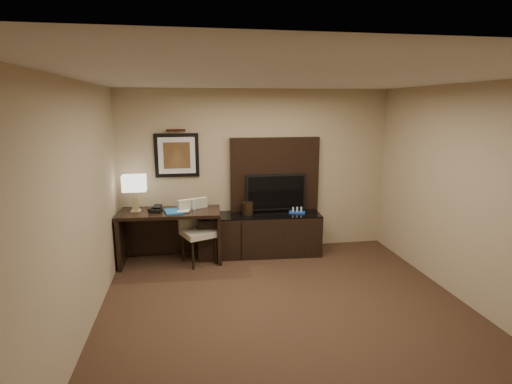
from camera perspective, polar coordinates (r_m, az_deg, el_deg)
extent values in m
cube|color=#372319|center=(4.82, 5.33, -18.12)|extent=(4.50, 5.00, 0.01)
cube|color=silver|center=(4.17, 6.09, 15.89)|extent=(4.50, 5.00, 0.01)
cube|color=tan|center=(6.70, 0.07, 2.96)|extent=(4.50, 0.01, 2.70)
cube|color=tan|center=(2.17, 24.29, -18.83)|extent=(4.50, 0.01, 2.70)
cube|color=tan|center=(4.31, -24.63, -3.41)|extent=(0.01, 5.00, 2.70)
cube|color=tan|center=(5.35, 29.65, -1.04)|extent=(0.01, 5.00, 2.70)
cube|color=black|center=(6.45, -12.11, -6.25)|extent=(1.59, 0.76, 0.83)
cube|color=black|center=(6.65, 0.48, -6.04)|extent=(2.03, 0.69, 0.69)
cube|color=black|center=(6.71, 2.68, 2.27)|extent=(1.50, 0.12, 1.30)
cube|color=black|center=(6.66, 2.84, 0.01)|extent=(1.00, 0.08, 0.60)
cube|color=black|center=(6.54, -11.24, 5.16)|extent=(0.70, 0.04, 0.70)
cylinder|color=#412314|center=(6.47, -11.40, 8.64)|extent=(0.04, 0.04, 0.30)
cube|color=#175295|center=(6.24, -11.66, -2.75)|extent=(0.32, 0.39, 0.02)
imported|color=tan|center=(6.26, -11.16, -1.63)|extent=(0.18, 0.05, 0.25)
cylinder|color=silver|center=(6.32, -8.89, -1.76)|extent=(0.06, 0.06, 0.17)
cylinder|color=black|center=(6.51, -1.19, -2.35)|extent=(0.21, 0.21, 0.20)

